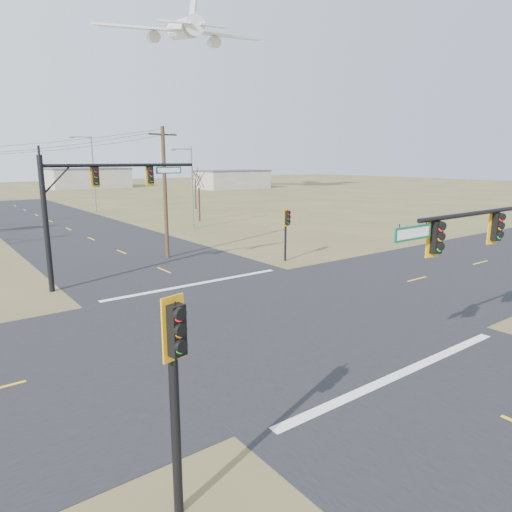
% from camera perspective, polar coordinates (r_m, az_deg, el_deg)
% --- Properties ---
extents(ground, '(320.00, 320.00, 0.00)m').
position_cam_1_polar(ground, '(22.54, 2.02, -7.67)').
color(ground, brown).
rests_on(ground, ground).
extents(road_ew, '(160.00, 14.00, 0.02)m').
position_cam_1_polar(road_ew, '(22.54, 2.02, -7.65)').
color(road_ew, black).
rests_on(road_ew, ground).
extents(road_ns, '(14.00, 160.00, 0.02)m').
position_cam_1_polar(road_ns, '(22.54, 2.02, -7.64)').
color(road_ns, black).
rests_on(road_ns, ground).
extents(stop_bar_near, '(12.00, 0.40, 0.01)m').
position_cam_1_polar(stop_bar_near, '(17.79, 17.82, -13.75)').
color(stop_bar_near, silver).
rests_on(stop_bar_near, road_ns).
extents(stop_bar_far, '(12.00, 0.40, 0.01)m').
position_cam_1_polar(stop_bar_far, '(28.49, -7.50, -3.49)').
color(stop_bar_far, silver).
rests_on(stop_bar_far, road_ns).
extents(mast_arm_near, '(10.33, 0.50, 6.32)m').
position_cam_1_polar(mast_arm_near, '(19.53, 27.73, 1.88)').
color(mast_arm_near, black).
rests_on(mast_arm_near, ground).
extents(mast_arm_far, '(9.67, 0.43, 7.83)m').
position_cam_1_polar(mast_arm_far, '(29.14, -19.64, 7.42)').
color(mast_arm_far, black).
rests_on(mast_arm_far, ground).
extents(pedestal_signal_ne, '(0.57, 0.49, 4.02)m').
position_cam_1_polar(pedestal_signal_ne, '(34.23, 3.89, 4.23)').
color(pedestal_signal_ne, black).
rests_on(pedestal_signal_ne, ground).
extents(pedestal_signal_sw, '(0.63, 0.56, 4.99)m').
position_cam_1_polar(pedestal_signal_sw, '(9.58, -10.01, -13.13)').
color(pedestal_signal_sw, black).
rests_on(pedestal_signal_sw, ground).
extents(utility_pole_near, '(2.44, 0.43, 9.99)m').
position_cam_1_polar(utility_pole_near, '(35.82, -11.30, 7.91)').
color(utility_pole_near, '#41301C').
rests_on(utility_pole_near, ground).
extents(streetlight_a, '(2.48, 0.32, 8.86)m').
position_cam_1_polar(streetlight_a, '(51.03, -8.18, 8.94)').
color(streetlight_a, gray).
rests_on(streetlight_a, ground).
extents(streetlight_b, '(3.01, 0.32, 10.83)m').
position_cam_1_polar(streetlight_b, '(70.18, -19.85, 10.07)').
color(streetlight_b, gray).
rests_on(streetlight_b, ground).
extents(bare_tree_c, '(3.60, 3.60, 6.61)m').
position_cam_1_polar(bare_tree_c, '(57.23, -7.18, 9.51)').
color(bare_tree_c, black).
rests_on(bare_tree_c, ground).
extents(bare_tree_d, '(3.47, 3.47, 6.96)m').
position_cam_1_polar(bare_tree_d, '(72.01, -7.65, 10.32)').
color(bare_tree_d, black).
rests_on(bare_tree_d, ground).
extents(warehouse_mid, '(20.00, 12.00, 5.00)m').
position_cam_1_polar(warehouse_mid, '(132.28, -20.24, 9.07)').
color(warehouse_mid, '#AAA596').
rests_on(warehouse_mid, ground).
extents(warehouse_right, '(18.00, 10.00, 4.50)m').
position_cam_1_polar(warehouse_right, '(122.49, -2.94, 9.49)').
color(warehouse_right, '#AAA596').
rests_on(warehouse_right, ground).
extents(jet_airliner, '(28.30, 29.20, 14.65)m').
position_cam_1_polar(jet_airliner, '(104.22, -8.98, 26.24)').
color(jet_airliner, silver).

